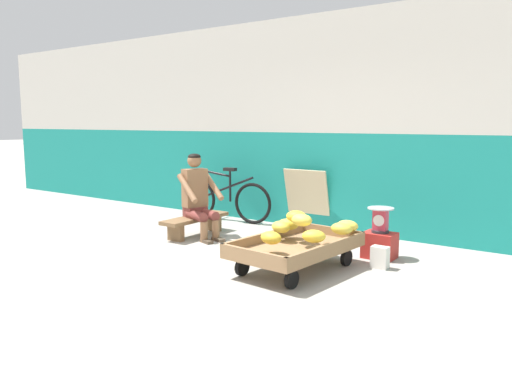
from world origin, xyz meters
name	(u,v)px	position (x,y,z in m)	size (l,w,h in m)	color
ground_plane	(186,281)	(0.00, 0.00, 0.00)	(80.00, 80.00, 0.00)	#A39E93
back_wall	(334,124)	(0.00, 3.11, 1.54)	(16.00, 0.30, 3.09)	#19847A
banana_cart	(296,249)	(0.69, 0.95, 0.24)	(0.96, 1.51, 0.36)	#8E6B47
banana_pile	(305,226)	(0.71, 1.08, 0.47)	(0.87, 1.20, 0.26)	gold
low_bench	(195,221)	(-1.31, 1.57, 0.20)	(0.30, 1.10, 0.27)	brown
vendor_seated	(198,196)	(-1.23, 1.54, 0.57)	(0.73, 0.60, 1.14)	brown
plastic_crate	(380,245)	(1.22, 1.95, 0.15)	(0.36, 0.28, 0.30)	red
weighing_scale	(380,220)	(1.22, 1.94, 0.45)	(0.30, 0.30, 0.29)	#28282D
bicycle_near_left	(225,199)	(-1.65, 2.63, 0.35)	(1.66, 0.48, 0.86)	black
sign_board	(307,199)	(-0.31, 2.92, 0.44)	(0.70, 0.24, 0.88)	#C6B289
shopping_bag	(380,257)	(1.38, 1.55, 0.12)	(0.18, 0.12, 0.24)	silver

